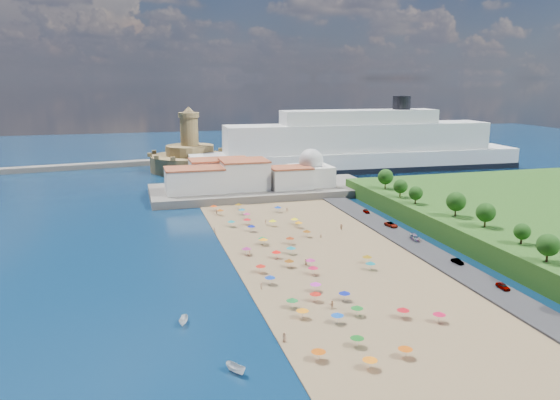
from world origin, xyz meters
name	(u,v)px	position (x,y,z in m)	size (l,w,h in m)	color
ground	(290,248)	(0.00, 0.00, 0.00)	(700.00, 700.00, 0.00)	#071938
terrace	(263,190)	(10.00, 73.00, 1.50)	(90.00, 36.00, 3.00)	#59544C
jetty	(198,179)	(-12.00, 108.00, 1.20)	(18.00, 70.00, 2.40)	#59544C
waterfront_buildings	(231,176)	(-3.05, 73.64, 7.88)	(57.00, 29.00, 11.00)	silver
domed_building	(311,171)	(30.00, 71.00, 8.97)	(16.00, 16.00, 15.00)	silver
fortress	(190,158)	(-12.00, 138.00, 6.68)	(40.00, 40.00, 32.40)	tan
cruise_ship	(359,149)	(70.74, 115.80, 11.08)	(171.64, 29.79, 37.41)	black
beach_parasols	(291,252)	(-2.85, -10.27, 2.15)	(31.40, 116.37, 2.20)	gray
beachgoers	(283,244)	(-1.81, 0.57, 1.11)	(39.91, 97.53, 1.86)	tan
moored_boats	(210,345)	(-30.03, -51.93, 0.78)	(9.32, 24.33, 1.60)	white
parked_cars	(414,237)	(36.00, -3.87, 1.37)	(3.11, 75.98, 1.42)	gray
hillside_trees	(458,206)	(48.88, -5.29, 10.06)	(11.13, 108.44, 7.40)	#382314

